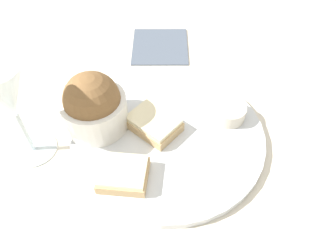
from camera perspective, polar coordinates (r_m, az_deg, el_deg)
The scene contains 8 objects.
ground_plane at distance 0.59m, azimuth 0.00°, elevation -2.15°, with size 4.00×4.00×0.00m, color beige.
dinner_plate at distance 0.58m, azimuth 0.00°, elevation -1.72°, with size 0.34×0.34×0.01m.
salad_bowl at distance 0.57m, azimuth -12.86°, elevation 3.51°, with size 0.11×0.11×0.11m.
sauce_ramekin at distance 0.60m, azimuth 10.61°, elevation 2.49°, with size 0.06×0.06×0.03m.
cheese_toast_near at distance 0.58m, azimuth -2.69°, elevation 0.24°, with size 0.10×0.08×0.03m.
cheese_toast_far at distance 0.52m, azimuth -7.80°, elevation -8.27°, with size 0.09×0.09×0.03m.
wine_glass at distance 0.53m, azimuth -26.28°, elevation 4.63°, with size 0.08×0.08×0.18m.
napkin at distance 0.79m, azimuth -1.40°, elevation 13.80°, with size 0.18×0.18×0.01m.
Camera 1 is at (0.16, -0.33, 0.46)m, focal length 35.00 mm.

